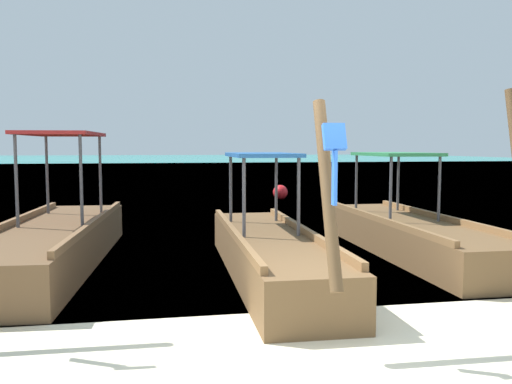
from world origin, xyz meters
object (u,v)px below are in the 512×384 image
at_px(longtail_boat_turquoise_ribbon, 53,242).
at_px(mooring_buoy_near, 280,192).
at_px(longtail_boat_blue_ribbon, 270,252).
at_px(longtail_boat_pink_ribbon, 410,234).

xyz_separation_m(longtail_boat_turquoise_ribbon, mooring_buoy_near, (6.04, 9.88, -0.12)).
height_order(longtail_boat_turquoise_ribbon, longtail_boat_blue_ribbon, longtail_boat_turquoise_ribbon).
bearing_deg(longtail_boat_turquoise_ribbon, mooring_buoy_near, 58.54).
distance_m(longtail_boat_turquoise_ribbon, longtail_boat_blue_ribbon, 3.52).
height_order(longtail_boat_turquoise_ribbon, mooring_buoy_near, longtail_boat_turquoise_ribbon).
height_order(longtail_boat_pink_ribbon, mooring_buoy_near, longtail_boat_pink_ribbon).
bearing_deg(longtail_boat_pink_ribbon, mooring_buoy_near, 90.07).
bearing_deg(longtail_boat_pink_ribbon, longtail_boat_turquoise_ribbon, 178.35).
xyz_separation_m(longtail_boat_pink_ribbon, mooring_buoy_near, (-0.01, 10.05, -0.09)).
height_order(longtail_boat_blue_ribbon, mooring_buoy_near, longtail_boat_blue_ribbon).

